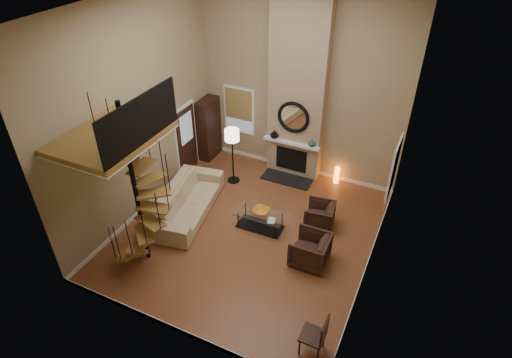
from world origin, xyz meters
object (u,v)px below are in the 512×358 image
at_px(coffee_table, 260,219).
at_px(accent_lamp, 337,175).
at_px(armchair_far, 313,251).
at_px(side_chair, 318,335).
at_px(armchair_near, 322,215).
at_px(hutch, 209,129).
at_px(sofa, 188,200).
at_px(floor_lamp, 232,139).

xyz_separation_m(coffee_table, accent_lamp, (1.20, 2.78, -0.03)).
height_order(armchair_far, side_chair, side_chair).
height_order(armchair_near, accent_lamp, armchair_near).
bearing_deg(armchair_far, armchair_near, -171.78).
xyz_separation_m(armchair_near, accent_lamp, (-0.21, 2.06, -0.10)).
bearing_deg(hutch, armchair_far, -34.27).
relative_size(sofa, accent_lamp, 5.26).
relative_size(hutch, accent_lamp, 3.74).
distance_m(armchair_far, coffee_table, 1.72).
distance_m(sofa, floor_lamp, 2.13).
distance_m(armchair_far, floor_lamp, 4.01).
xyz_separation_m(hutch, sofa, (0.95, -2.79, -0.55)).
bearing_deg(sofa, floor_lamp, -22.94).
xyz_separation_m(hutch, accent_lamp, (4.16, 0.25, -0.70)).
bearing_deg(armchair_near, floor_lamp, -113.32).
xyz_separation_m(armchair_far, side_chair, (0.83, -2.20, 0.17)).
bearing_deg(armchair_near, side_chair, 8.84).
height_order(armchair_near, armchair_far, armchair_far).
height_order(sofa, accent_lamp, sofa).
distance_m(sofa, accent_lamp, 4.42).
bearing_deg(hutch, side_chair, -44.52).
xyz_separation_m(hutch, floor_lamp, (1.36, -0.97, 0.46)).
xyz_separation_m(accent_lamp, side_chair, (1.25, -5.56, 0.28)).
bearing_deg(accent_lamp, armchair_near, -84.10).
bearing_deg(hutch, coffee_table, -40.56).
bearing_deg(floor_lamp, coffee_table, -44.39).
bearing_deg(hutch, floor_lamp, -35.43).
bearing_deg(armchair_near, armchair_far, 1.31).
bearing_deg(floor_lamp, armchair_far, -33.76).
xyz_separation_m(armchair_near, side_chair, (1.03, -3.50, 0.17)).
bearing_deg(armchair_near, coffee_table, -70.78).
distance_m(armchair_near, side_chair, 3.65).
height_order(armchair_far, accent_lamp, armchair_far).
bearing_deg(armchair_near, hutch, -120.15).
xyz_separation_m(sofa, side_chair, (4.45, -2.53, 0.13)).
bearing_deg(coffee_table, floor_lamp, 135.61).
distance_m(hutch, sofa, 3.00).
distance_m(accent_lamp, side_chair, 5.71).
bearing_deg(sofa, coffee_table, -92.90).
bearing_deg(side_chair, armchair_far, 110.65).
xyz_separation_m(armchair_far, coffee_table, (-1.62, 0.59, -0.07)).
distance_m(coffee_table, accent_lamp, 3.03).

